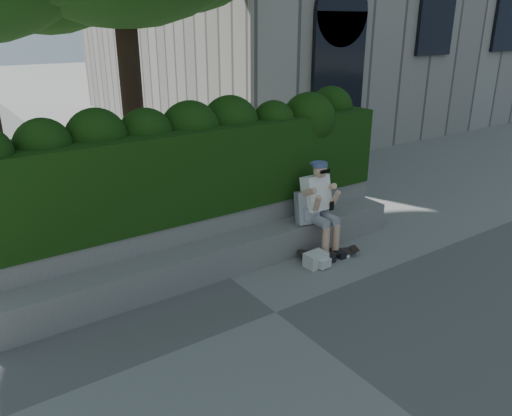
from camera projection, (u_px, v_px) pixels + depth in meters
ground at (276, 312)px, 6.01m from camera, size 80.00×80.00×0.00m
bench_ledge at (222, 257)px, 6.90m from camera, size 6.00×0.45×0.45m
planter_wall at (205, 236)px, 7.21m from camera, size 6.00×0.50×0.75m
hedge at (195, 168)px, 7.04m from camera, size 6.00×1.00×1.20m
person at (318, 203)px, 7.41m from camera, size 0.40×0.76×1.38m
skateboard at (328, 253)px, 7.40m from camera, size 0.81×0.52×0.08m
backpack_plaid at (307, 208)px, 7.41m from camera, size 0.37×0.26×0.49m
backpack_ground at (316, 259)px, 7.12m from camera, size 0.33×0.24×0.20m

